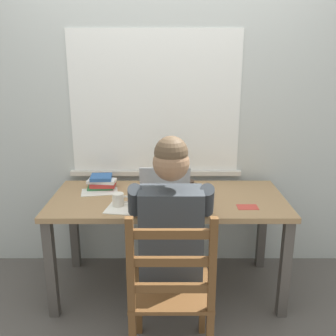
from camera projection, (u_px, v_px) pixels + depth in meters
ground_plane at (167, 287)px, 2.74m from camera, size 8.00×8.00×0.00m
back_wall at (167, 101)px, 2.78m from camera, size 6.00×0.08×2.60m
desk at (167, 209)px, 2.57m from camera, size 1.57×0.70×0.70m
seated_person at (170, 229)px, 2.14m from camera, size 0.50×0.60×1.23m
wooden_chair at (171, 292)px, 1.93m from camera, size 0.42×0.42×0.93m
laptop at (164, 197)px, 2.40m from camera, size 0.33×0.29×0.23m
computer_mouse at (205, 208)px, 2.32m from camera, size 0.06×0.10×0.03m
coffee_mug_white at (118, 200)px, 2.37m from camera, size 0.11×0.07×0.09m
coffee_mug_dark at (188, 187)px, 2.59m from camera, size 0.12×0.08×0.09m
book_stack_main at (101, 182)px, 2.68m from camera, size 0.21×0.16×0.10m
paper_pile_near_laptop at (99, 192)px, 2.63m from camera, size 0.27×0.20×0.00m
paper_pile_back_corner at (123, 208)px, 2.34m from camera, size 0.25×0.23×0.01m
landscape_photo_print at (247, 207)px, 2.37m from camera, size 0.13×0.09×0.00m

